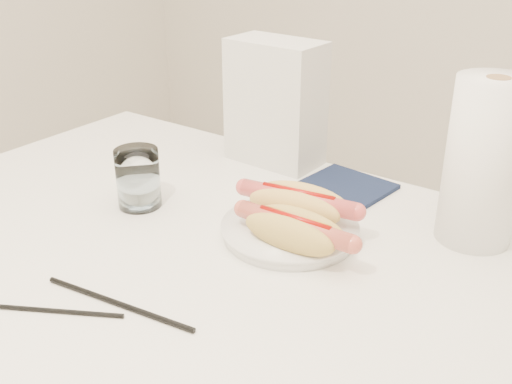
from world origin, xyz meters
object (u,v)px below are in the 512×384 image
Objects in this scene: table at (210,284)px; paper_towel_roll at (484,162)px; hotdog_left at (298,204)px; water_glass at (138,178)px; napkin_box at (275,103)px; hotdog_right at (295,230)px; plate at (290,232)px.

paper_towel_roll is (0.30, 0.27, 0.19)m from table.
paper_towel_roll reaches higher than hotdog_left.
water_glass is (-0.19, 0.05, 0.11)m from table.
hotdog_left is 0.81× the size of napkin_box.
napkin_box is (0.07, 0.30, 0.07)m from water_glass.
water_glass is at bearing -101.55° from napkin_box.
water_glass reaches higher than table.
hotdog_left is at bearing 118.18° from hotdog_right.
plate is 2.02× the size of water_glass.
paper_towel_roll is (0.50, 0.22, 0.07)m from water_glass.
hotdog_left is at bearing 19.36° from water_glass.
napkin_box is at bearing 108.77° from table.
hotdog_right is 0.29m from paper_towel_roll.
hotdog_left is 0.77× the size of paper_towel_roll.
hotdog_left is (-0.01, 0.03, 0.03)m from plate.
water_glass is at bearing -156.16° from paper_towel_roll.
water_glass is at bearing -168.92° from hotdog_left.
hotdog_right is 0.37m from napkin_box.
napkin_box is at bearing 76.36° from water_glass.
table is at bearing -69.13° from napkin_box.
water_glass is (-0.30, -0.02, 0.01)m from hotdog_right.
table is 0.45m from paper_towel_roll.
plate is 1.06× the size of hotdog_left.
hotdog_left is 1.91× the size of water_glass.
hotdog_right is 1.82× the size of water_glass.
hotdog_left reaches higher than table.
plate is 0.82× the size of paper_towel_roll.
plate is 0.05m from hotdog_left.
hotdog_left is 0.29m from napkin_box.
hotdog_right reaches higher than plate.
plate is 0.86× the size of napkin_box.
paper_towel_roll is (0.23, 0.16, 0.12)m from plate.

